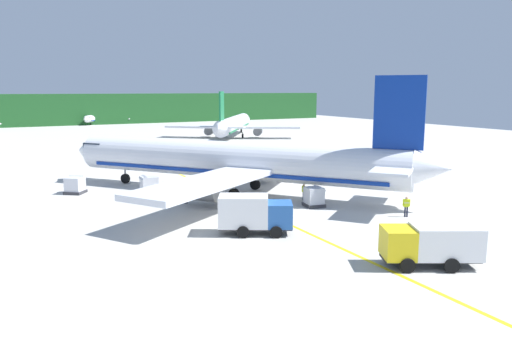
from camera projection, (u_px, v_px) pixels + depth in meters
The scene contains 12 objects.
airliner_foreground at pixel (237, 161), 50.32m from camera, with size 29.92×34.60×11.90m.
airliner_mid_apron at pixel (233, 124), 109.79m from camera, with size 26.75×31.38×10.30m.
airliner_distant at pixel (103, 117), 156.18m from camera, with size 16.45×19.05×6.54m.
service_truck_fuel at pixel (254, 213), 36.48m from camera, with size 5.83×4.51×2.91m.
service_truck_baggage at pixel (431, 243), 29.73m from camera, with size 6.16×4.64×2.55m.
cargo_container_near at pixel (149, 186), 49.77m from camera, with size 1.83×1.83×2.10m.
cargo_container_mid at pixel (314, 197), 45.14m from camera, with size 1.95×1.95×1.92m.
cargo_container_far at pixel (75, 185), 50.81m from camera, with size 2.51×2.51×1.85m.
crew_marshaller at pixel (406, 205), 41.40m from camera, with size 0.55×0.43×1.77m.
crew_loader_left at pixel (304, 191), 47.67m from camera, with size 0.25×0.63×1.60m.
crew_loader_right at pixel (186, 193), 46.29m from camera, with size 0.63×0.23×1.70m.
apron_guide_line at pixel (244, 204), 46.26m from camera, with size 0.30×60.00×0.01m, color yellow.
Camera 1 is at (0.42, -27.90, 10.67)m, focal length 34.44 mm.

